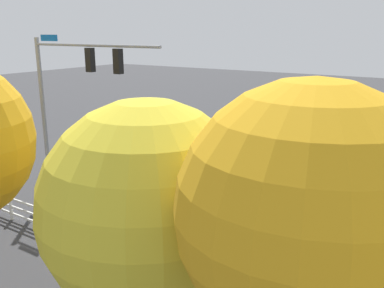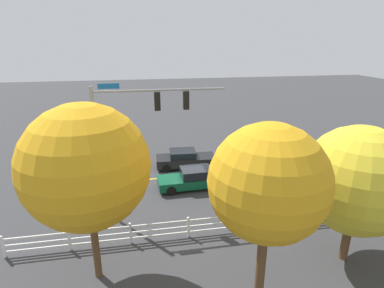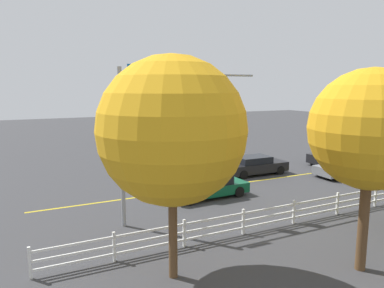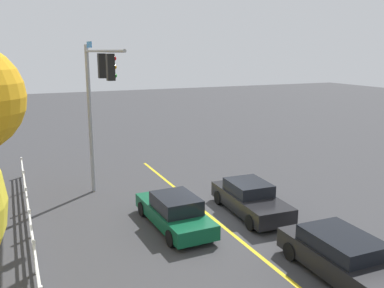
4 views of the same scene
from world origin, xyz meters
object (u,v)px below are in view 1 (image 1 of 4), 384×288
object	(u,v)px
car_1	(208,165)
car_4	(315,186)
car_0	(169,185)
tree_0	(307,213)
tree_3	(148,206)

from	to	relation	value
car_1	car_4	distance (m)	5.82
car_0	car_1	bearing A→B (deg)	-91.55
tree_0	tree_3	size ratio (longest dim) A/B	1.11
car_1	tree_3	distance (m)	13.55
car_1	tree_3	bearing A→B (deg)	-62.17
car_1	car_4	bearing A→B (deg)	2.13
car_1	tree_0	size ratio (longest dim) A/B	0.67
car_0	car_1	distance (m)	3.60
car_0	car_1	size ratio (longest dim) A/B	1.02
car_0	tree_0	world-z (taller)	tree_0
car_0	tree_3	xyz separation A→B (m)	(-5.51, 8.32, 3.31)
tree_0	car_4	bearing A→B (deg)	-74.98
car_0	car_1	xyz separation A→B (m)	(0.02, -3.60, 0.02)
car_4	tree_3	distance (m)	12.29
car_4	tree_0	world-z (taller)	tree_0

